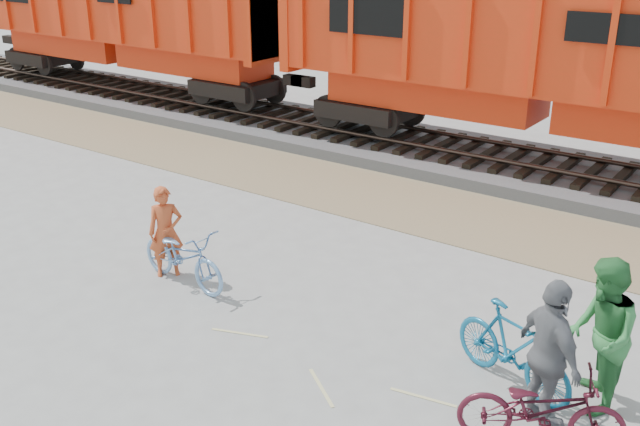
# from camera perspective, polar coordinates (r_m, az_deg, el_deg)

# --- Properties ---
(ground) EXTENTS (120.00, 120.00, 0.00)m
(ground) POSITION_cam_1_polar(r_m,az_deg,el_deg) (10.92, 0.37, -9.43)
(ground) COLOR #9E9E99
(ground) RESTS_ON ground
(gravel_strip) EXTENTS (120.00, 3.00, 0.02)m
(gravel_strip) POSITION_cam_1_polar(r_m,az_deg,el_deg) (15.27, 12.44, -0.53)
(gravel_strip) COLOR #92795B
(gravel_strip) RESTS_ON ground
(ballast_bed) EXTENTS (120.00, 4.00, 0.30)m
(ballast_bed) POSITION_cam_1_polar(r_m,az_deg,el_deg) (18.33, 16.96, 3.23)
(ballast_bed) COLOR slate
(ballast_bed) RESTS_ON ground
(track) EXTENTS (120.00, 2.60, 0.24)m
(track) POSITION_cam_1_polar(r_m,az_deg,el_deg) (18.23, 17.07, 4.19)
(track) COLOR black
(track) RESTS_ON ballast_bed
(hopper_car_left) EXTENTS (14.00, 3.13, 4.65)m
(hopper_car_left) POSITION_cam_1_polar(r_m,az_deg,el_deg) (26.34, -15.27, 15.13)
(hopper_car_left) COLOR black
(hopper_car_left) RESTS_ON track
(hopper_car_center) EXTENTS (14.00, 3.13, 4.65)m
(hopper_car_center) POSITION_cam_1_polar(r_m,az_deg,el_deg) (17.64, 18.46, 11.96)
(hopper_car_center) COLOR black
(hopper_car_center) RESTS_ON track
(bicycle_blue) EXTENTS (2.03, 0.85, 1.04)m
(bicycle_blue) POSITION_cam_1_polar(r_m,az_deg,el_deg) (12.28, -10.89, -3.41)
(bicycle_blue) COLOR #74A2D6
(bicycle_blue) RESTS_ON ground
(bicycle_teal) EXTENTS (1.96, 1.13, 1.14)m
(bicycle_teal) POSITION_cam_1_polar(r_m,az_deg,el_deg) (9.78, 15.18, -10.40)
(bicycle_teal) COLOR #13648E
(bicycle_teal) RESTS_ON ground
(bicycle_maroon) EXTENTS (2.01, 1.40, 1.00)m
(bicycle_maroon) POSITION_cam_1_polar(r_m,az_deg,el_deg) (8.89, 17.30, -14.76)
(bicycle_maroon) COLOR #4A1320
(bicycle_maroon) RESTS_ON ground
(person_solo) EXTENTS (0.67, 0.70, 1.62)m
(person_solo) POSITION_cam_1_polar(r_m,az_deg,el_deg) (12.56, -12.24, -1.48)
(person_solo) COLOR #BE4C25
(person_solo) RESTS_ON ground
(person_man) EXTENTS (1.10, 1.21, 2.02)m
(person_man) POSITION_cam_1_polar(r_m,az_deg,el_deg) (9.50, 21.55, -9.13)
(person_man) COLOR #327F3D
(person_man) RESTS_ON ground
(person_woman) EXTENTS (1.19, 1.08, 1.95)m
(person_woman) POSITION_cam_1_polar(r_m,az_deg,el_deg) (8.97, 17.89, -10.80)
(person_woman) COLOR slate
(person_woman) RESTS_ON ground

